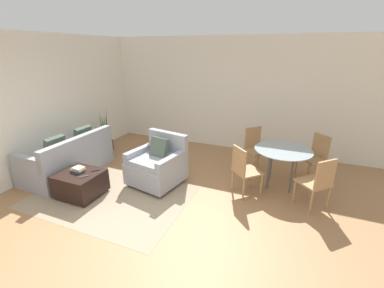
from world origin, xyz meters
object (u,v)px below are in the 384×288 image
dining_chair_far_right (316,154)px  tv_remote_primary (95,170)px  potted_plant (106,140)px  ottoman (81,183)px  couch (70,160)px  tv_remote_secondary (83,176)px  dining_table (283,154)px  armchair (158,165)px  book_stack (78,170)px  dining_chair_far_left (255,146)px  dining_chair_near_left (244,168)px  dining_chair_near_right (318,181)px

dining_chair_far_right → tv_remote_primary: bearing=-149.6°
potted_plant → ottoman: bearing=-61.2°
potted_plant → dining_chair_far_right: potted_plant is taller
couch → ottoman: (0.85, -0.57, -0.06)m
ottoman → tv_remote_primary: size_ratio=5.41×
tv_remote_secondary → dining_table: dining_table is taller
armchair → ottoman: 1.38m
book_stack → dining_chair_far_left: size_ratio=0.26×
tv_remote_primary → dining_chair_far_right: (3.58, 2.10, 0.08)m
tv_remote_secondary → armchair: bearing=49.7°
armchair → book_stack: (-1.07, -0.89, 0.10)m
couch → dining_table: 4.22m
tv_remote_primary → dining_chair_near_left: dining_chair_near_left is taller
couch → dining_chair_near_right: size_ratio=1.95×
ottoman → dining_chair_near_right: dining_chair_near_right is taller
dining_chair_near_right → dining_chair_far_right: (0.00, 1.17, 0.00)m
tv_remote_secondary → potted_plant: bearing=121.6°
couch → dining_table: bearing=15.4°
dining_chair_far_left → dining_chair_far_right: 1.17m
book_stack → tv_remote_secondary: (0.22, -0.11, -0.04)m
armchair → tv_remote_secondary: size_ratio=6.75×
couch → book_stack: couch is taller
ottoman → dining_table: 3.65m
ottoman → dining_table: size_ratio=0.71×
couch → dining_chair_near_right: (4.64, 0.53, 0.22)m
dining_table → dining_chair_far_right: 0.84m
tv_remote_secondary → dining_chair_near_left: bearing=26.0°
tv_remote_secondary → dining_chair_near_right: dining_chair_near_right is taller
book_stack → potted_plant: size_ratio=0.21×
potted_plant → dining_table: size_ratio=1.11×
dining_chair_far_right → book_stack: bearing=-149.6°
dining_table → dining_chair_far_right: (0.59, 0.59, -0.13)m
book_stack → dining_table: size_ratio=0.23×
dining_chair_near_left → armchair: bearing=-173.2°
tv_remote_primary → dining_chair_near_right: dining_chair_near_right is taller
dining_table → dining_chair_far_right: size_ratio=1.13×
tv_remote_secondary → dining_chair_far_right: 4.32m
dining_table → book_stack: bearing=-152.8°
dining_chair_far_left → dining_table: bearing=-45.0°
book_stack → dining_chair_far_left: (2.66, 2.25, 0.04)m
book_stack → tv_remote_secondary: 0.25m
couch → potted_plant: potted_plant is taller
dining_chair_far_right → dining_chair_near_left: bearing=-135.0°
couch → armchair: bearing=10.4°
couch → dining_chair_near_left: bearing=8.8°
book_stack → dining_chair_near_left: (2.66, 1.08, 0.04)m
ottoman → tv_remote_primary: (0.21, 0.18, 0.20)m
armchair → dining_chair_far_right: (2.76, 1.36, 0.15)m
tv_remote_secondary → couch: bearing=147.5°
potted_plant → dining_chair_near_right: 4.92m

